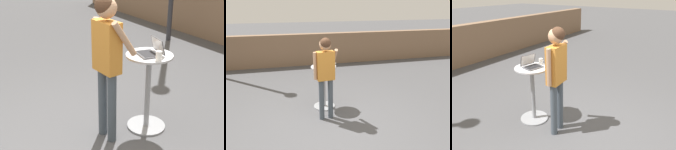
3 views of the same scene
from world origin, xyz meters
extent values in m
plane|color=#4C4C4F|center=(0.00, 0.00, 0.00)|extent=(50.00, 50.00, 0.00)
cylinder|color=gray|center=(0.05, 1.11, 0.01)|extent=(0.51, 0.51, 0.03)
cylinder|color=gray|center=(0.05, 1.11, 0.52)|extent=(0.07, 0.07, 0.98)
cylinder|color=#B7B7BC|center=(0.05, 1.11, 1.02)|extent=(0.59, 0.59, 0.02)
cube|color=#515156|center=(0.05, 1.08, 1.04)|extent=(0.34, 0.28, 0.02)
cube|color=black|center=(0.05, 1.08, 1.05)|extent=(0.29, 0.23, 0.00)
cube|color=#515156|center=(0.08, 1.21, 1.14)|extent=(0.30, 0.12, 0.19)
cube|color=white|center=(0.08, 1.21, 1.14)|extent=(0.28, 0.10, 0.17)
cylinder|color=white|center=(0.27, 1.08, 1.09)|extent=(0.07, 0.07, 0.11)
torus|color=white|center=(0.32, 1.08, 1.09)|extent=(0.05, 0.01, 0.05)
cylinder|color=#424C56|center=(-0.11, 0.53, 0.45)|extent=(0.11, 0.11, 0.91)
cylinder|color=#424C56|center=(0.09, 0.55, 0.45)|extent=(0.11, 0.11, 0.91)
cube|color=orange|center=(-0.01, 0.54, 1.21)|extent=(0.37, 0.21, 0.60)
sphere|color=tan|center=(-0.01, 0.54, 1.65)|extent=(0.24, 0.24, 0.24)
sphere|color=#472D1E|center=(-0.01, 0.51, 1.68)|extent=(0.22, 0.22, 0.22)
cylinder|color=tan|center=(-0.23, 0.52, 1.22)|extent=(0.07, 0.07, 0.57)
cylinder|color=tan|center=(0.19, 0.64, 1.34)|extent=(0.10, 0.34, 0.44)
cylinder|color=black|center=(-4.52, 6.50, 0.36)|extent=(0.73, 0.28, 0.71)
camera|label=1|loc=(2.91, -1.17, 2.30)|focal=50.00mm
camera|label=2|loc=(-0.81, -3.68, 2.45)|focal=35.00mm
camera|label=3|loc=(-2.60, -1.30, 2.30)|focal=35.00mm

